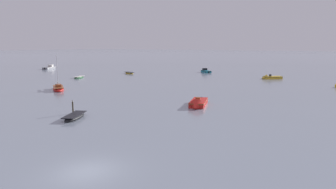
# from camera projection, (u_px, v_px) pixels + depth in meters

# --- Properties ---
(ground_plane) EXTENTS (800.00, 800.00, 0.00)m
(ground_plane) POSITION_uv_depth(u_px,v_px,m) (87.00, 171.00, 20.05)
(ground_plane) COLOR gray
(motorboat_moored_0) EXTENTS (3.98, 6.13, 2.21)m
(motorboat_moored_0) POSITION_uv_depth(u_px,v_px,m) (50.00, 68.00, 102.84)
(motorboat_moored_0) COLOR gray
(motorboat_moored_0) RESTS_ON ground
(rowboat_moored_1) EXTENTS (4.35, 2.90, 0.65)m
(rowboat_moored_1) POSITION_uv_depth(u_px,v_px,m) (129.00, 73.00, 86.58)
(rowboat_moored_1) COLOR gold
(rowboat_moored_1) RESTS_ON ground
(motorboat_moored_1) EXTENTS (3.66, 6.08, 1.97)m
(motorboat_moored_1) POSITION_uv_depth(u_px,v_px,m) (198.00, 104.00, 40.99)
(motorboat_moored_1) COLOR red
(motorboat_moored_1) RESTS_ON ground
(motorboat_moored_2) EXTENTS (5.09, 4.44, 1.73)m
(motorboat_moored_2) POSITION_uv_depth(u_px,v_px,m) (270.00, 78.00, 73.62)
(motorboat_moored_2) COLOR gold
(motorboat_moored_2) RESTS_ON ground
(motorboat_moored_4) EXTENTS (4.75, 4.46, 1.84)m
(motorboat_moored_4) POSITION_uv_depth(u_px,v_px,m) (205.00, 71.00, 90.66)
(motorboat_moored_4) COLOR #197084
(motorboat_moored_4) RESTS_ON ground
(sailboat_moored_0) EXTENTS (6.02, 5.03, 6.78)m
(sailboat_moored_0) POSITION_uv_depth(u_px,v_px,m) (58.00, 88.00, 55.59)
(sailboat_moored_0) COLOR red
(sailboat_moored_0) RESTS_ON ground
(rowboat_moored_2) EXTENTS (3.12, 4.47, 0.67)m
(rowboat_moored_2) POSITION_uv_depth(u_px,v_px,m) (75.00, 117.00, 34.41)
(rowboat_moored_2) COLOR black
(rowboat_moored_2) RESTS_ON ground
(rowboat_moored_3) EXTENTS (2.54, 4.17, 0.62)m
(rowboat_moored_3) POSITION_uv_depth(u_px,v_px,m) (79.00, 77.00, 75.36)
(rowboat_moored_3) COLOR #23602D
(rowboat_moored_3) RESTS_ON ground
(mooring_post_right) EXTENTS (0.22, 0.22, 1.79)m
(mooring_post_right) POSITION_uv_depth(u_px,v_px,m) (73.00, 107.00, 36.71)
(mooring_post_right) COLOR #3B3323
(mooring_post_right) RESTS_ON ground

